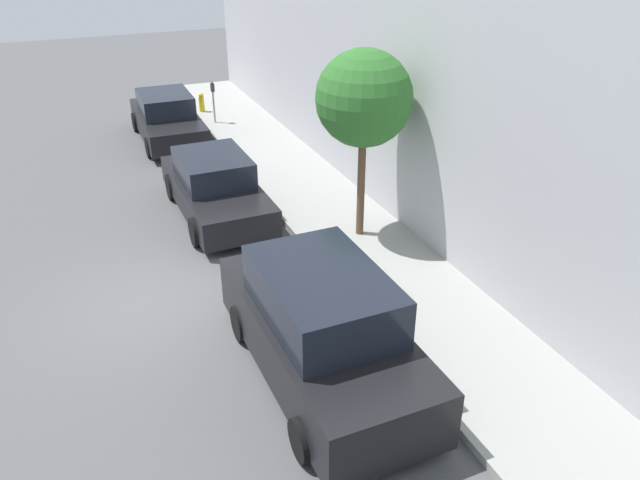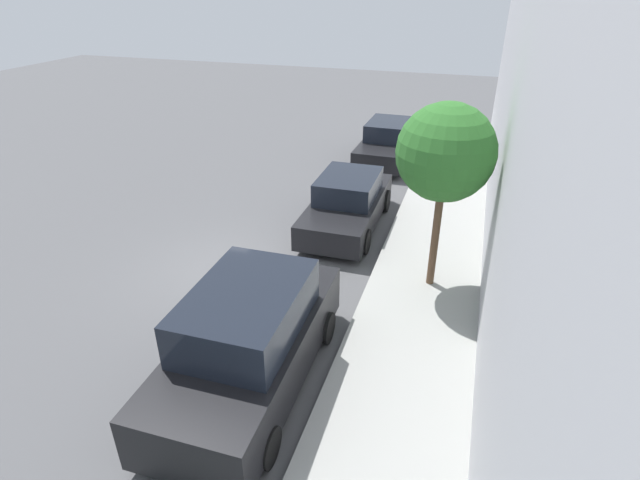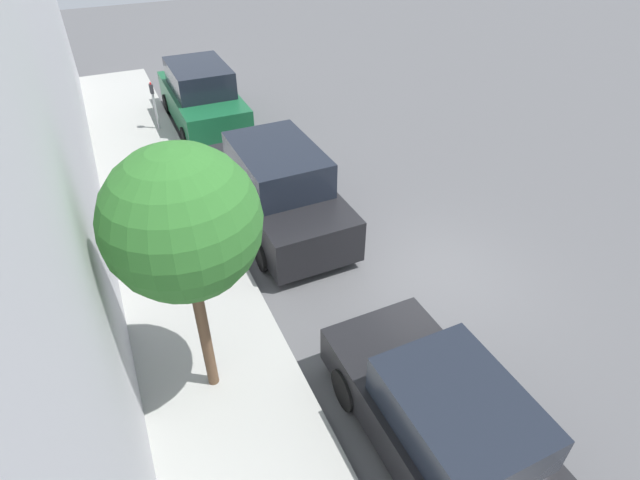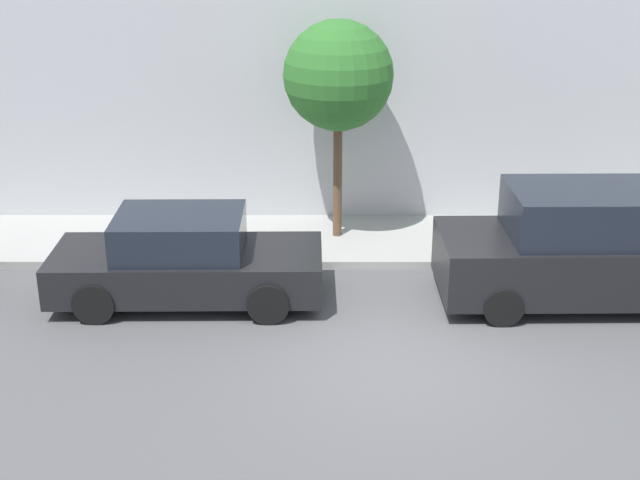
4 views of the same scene
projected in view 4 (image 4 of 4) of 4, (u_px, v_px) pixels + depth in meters
name	position (u px, v px, depth m)	size (l,w,h in m)	color
ground_plane	(400.00, 363.00, 13.11)	(60.00, 60.00, 0.00)	#515154
sidewalk	(380.00, 241.00, 17.52)	(2.53, 32.00, 0.15)	#9E9E99
parked_suv_second	(584.00, 249.00, 14.81)	(2.08, 4.83, 1.98)	black
parked_sedan_third	(186.00, 261.00, 14.88)	(1.92, 4.52, 1.54)	black
street_tree	(338.00, 76.00, 16.46)	(2.06, 2.06, 4.19)	brown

